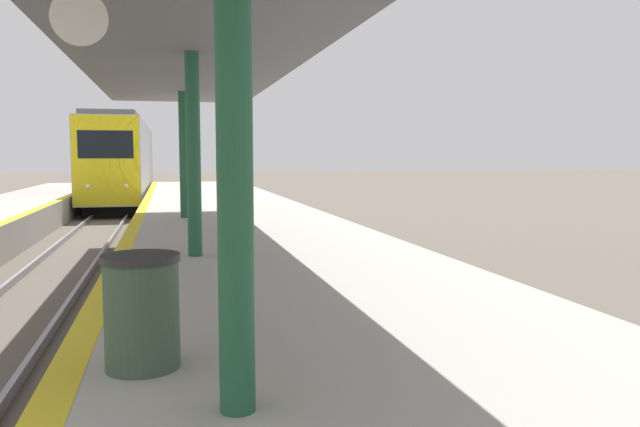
{
  "coord_description": "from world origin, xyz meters",
  "views": [
    {
      "loc": [
        2.48,
        -1.69,
        2.7
      ],
      "look_at": [
        7.91,
        20.59,
        0.55
      ],
      "focal_mm": 35.0,
      "sensor_mm": 36.0,
      "label": 1
    }
  ],
  "objects": [
    {
      "name": "train",
      "position": [
        0.0,
        35.7,
        2.35
      ],
      "size": [
        2.75,
        20.65,
        4.63
      ],
      "color": "black",
      "rests_on": "ground"
    },
    {
      "name": "station_canopy",
      "position": [
        2.91,
        9.13,
        4.46
      ],
      "size": [
        4.19,
        20.17,
        3.65
      ],
      "color": "#1E5133",
      "rests_on": "platform_right"
    },
    {
      "name": "trash_bin",
      "position": [
        2.25,
        3.45,
        1.44
      ],
      "size": [
        0.63,
        0.63,
        0.93
      ],
      "color": "#384C38",
      "rests_on": "platform_right"
    }
  ]
}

